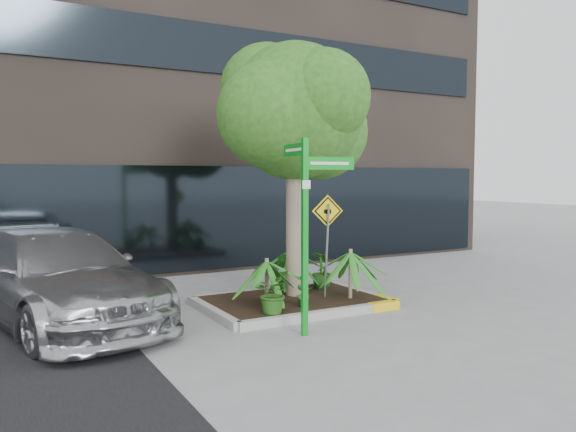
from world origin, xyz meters
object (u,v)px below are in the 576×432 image
tree (295,112)px  parked_car (57,277)px  street_sign_post (307,214)px  cattle_sign (327,229)px

tree → parked_car: (-4.20, 0.62, -2.89)m
tree → parked_car: 5.14m
street_sign_post → cattle_sign: size_ratio=1.55×
tree → cattle_sign: tree is taller
street_sign_post → cattle_sign: 1.94m
cattle_sign → street_sign_post: bearing=-118.7°
tree → street_sign_post: tree is taller
tree → cattle_sign: bearing=-60.1°
tree → parked_car: tree is taller
tree → street_sign_post: (-0.93, -2.01, -1.80)m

